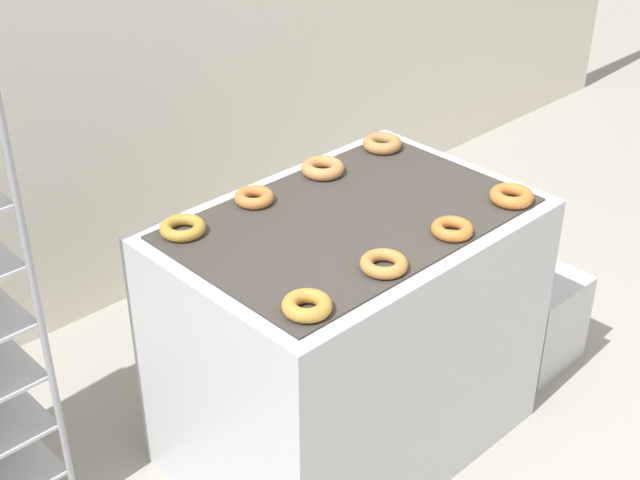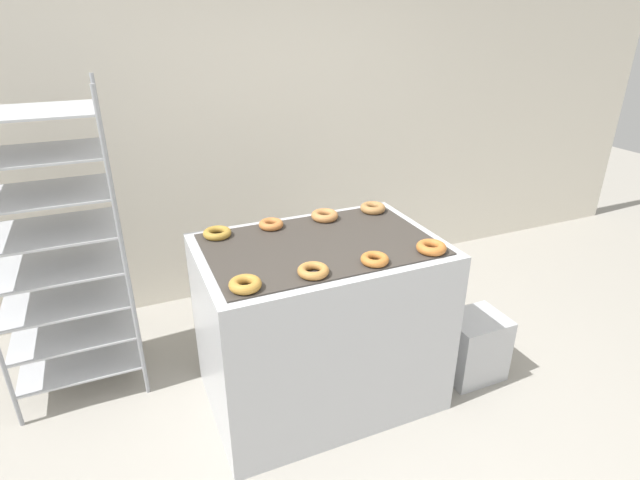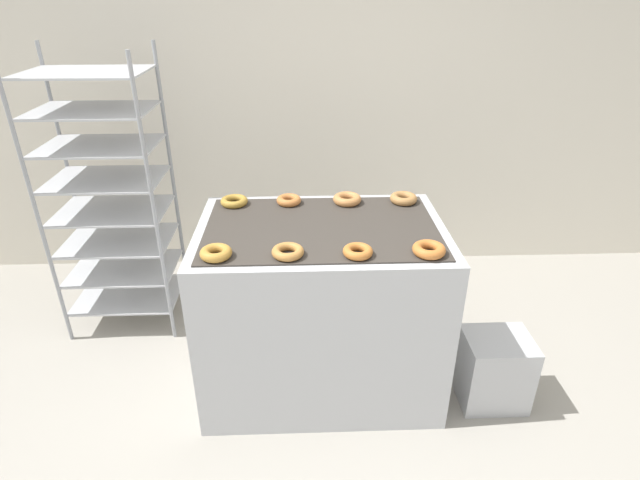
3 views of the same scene
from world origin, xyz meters
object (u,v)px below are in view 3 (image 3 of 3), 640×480
donut_far_left (234,201)px  donut_far_midleft (289,200)px  baking_rack_cart (110,195)px  glaze_bin (494,369)px  fryer_machine (321,307)px  donut_far_right (404,198)px  donut_near_midright (358,251)px  donut_near_left (216,253)px  donut_far_midright (347,199)px  donut_near_midleft (288,252)px  donut_near_right (429,250)px

donut_far_left → donut_far_midleft: 0.30m
baking_rack_cart → glaze_bin: 2.50m
baking_rack_cart → glaze_bin: (2.23, -0.87, -0.71)m
fryer_machine → donut_far_right: size_ratio=8.34×
glaze_bin → donut_near_midright: size_ratio=3.00×
donut_near_left → donut_far_midright: bearing=43.2°
glaze_bin → donut_near_midleft: (-1.10, -0.08, 0.80)m
donut_near_right → donut_far_midleft: (-0.65, 0.61, -0.00)m
donut_near_midleft → donut_far_midright: (0.32, 0.60, 0.00)m
donut_far_left → donut_near_midright: bearing=-44.3°
baking_rack_cart → donut_far_left: size_ratio=11.84×
donut_near_midleft → donut_far_left: bearing=117.3°
baking_rack_cart → donut_near_midright: bearing=-33.6°
donut_far_left → donut_near_right: bearing=-32.7°
donut_near_midleft → donut_near_right: (0.64, -0.01, 0.00)m
fryer_machine → donut_near_midright: donut_near_midright is taller
baking_rack_cart → donut_near_left: 1.26m
fryer_machine → donut_far_midleft: (-0.17, 0.30, 0.52)m
donut_near_midright → donut_near_right: 0.32m
donut_near_left → donut_far_midright: (0.64, 0.60, 0.00)m
donut_near_left → glaze_bin: bearing=3.4°
donut_far_left → donut_far_midright: donut_far_midright is taller
glaze_bin → donut_near_right: bearing=-169.1°
glaze_bin → donut_near_midleft: size_ratio=2.80×
donut_near_left → donut_far_right: (0.96, 0.60, 0.00)m
baking_rack_cart → glaze_bin: baking_rack_cart is taller
baking_rack_cart → donut_far_right: bearing=-11.3°
glaze_bin → donut_far_right: size_ratio=2.71×
donut_far_left → donut_far_midleft: (0.30, 0.00, 0.00)m
baking_rack_cart → donut_near_right: bearing=-28.5°
donut_far_left → donut_far_midleft: bearing=0.3°
donut_near_right → donut_far_left: size_ratio=1.00×
fryer_machine → donut_far_midright: 0.62m
donut_near_right → donut_far_right: size_ratio=1.00×
glaze_bin → donut_near_midleft: donut_near_midleft is taller
fryer_machine → donut_near_right: bearing=-32.8°
donut_far_right → donut_far_midleft: bearing=179.6°
donut_far_left → glaze_bin: bearing=-20.3°
baking_rack_cart → donut_near_midright: (1.45, -0.96, 0.10)m
donut_near_right → donut_far_right: bearing=90.2°
glaze_bin → donut_far_midright: (-0.78, 0.52, 0.80)m
donut_far_right → baking_rack_cart: bearing=168.7°
fryer_machine → donut_near_left: size_ratio=8.77×
baking_rack_cart → donut_far_midright: bearing=-13.7°
fryer_machine → glaze_bin: fryer_machine is taller
donut_near_midleft → glaze_bin: bearing=4.2°
donut_near_midleft → donut_far_midleft: (-0.01, 0.60, 0.00)m
glaze_bin → donut_near_midright: donut_near_midright is taller
donut_far_midright → donut_far_right: (0.32, -0.00, -0.00)m
glaze_bin → donut_near_left: 1.64m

